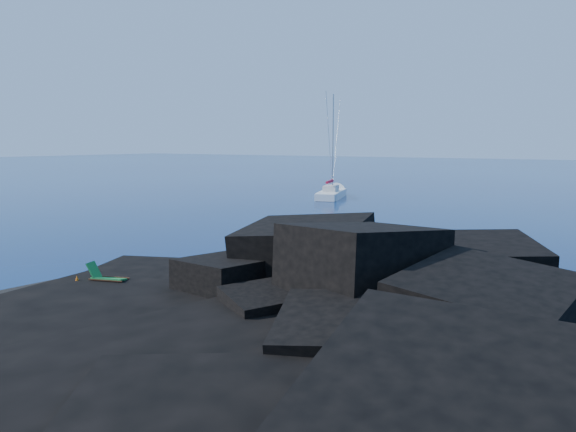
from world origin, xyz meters
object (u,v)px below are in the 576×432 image
at_px(sailboat, 332,198).
at_px(marker_cone, 77,281).
at_px(sunbather, 149,296).
at_px(deck_chair, 109,274).

xyz_separation_m(sailboat, marker_cone, (10.33, -41.32, 0.59)).
xyz_separation_m(sunbather, marker_cone, (-3.91, -0.24, 0.08)).
distance_m(sunbather, marker_cone, 3.92).
xyz_separation_m(deck_chair, sunbather, (2.84, -0.52, -0.38)).
height_order(deck_chair, marker_cone, deck_chair).
bearing_deg(deck_chair, marker_cone, -162.99).
bearing_deg(deck_chair, sailboat, 87.22).
height_order(sailboat, sunbather, sailboat).
relative_size(sailboat, deck_chair, 7.32).
bearing_deg(sunbather, marker_cone, 150.21).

